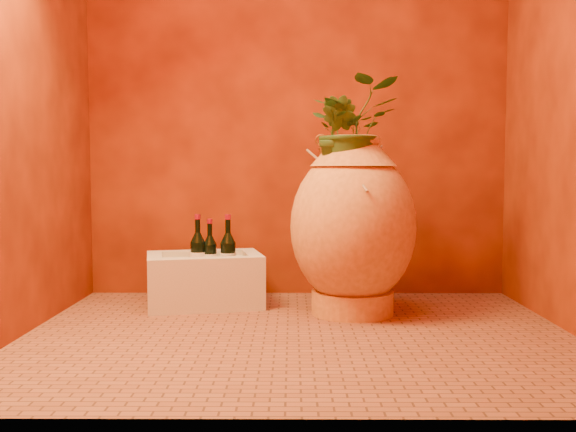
{
  "coord_description": "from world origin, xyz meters",
  "views": [
    {
      "loc": [
        -0.03,
        -2.88,
        0.74
      ],
      "look_at": [
        -0.05,
        0.35,
        0.52
      ],
      "focal_mm": 40.0,
      "sensor_mm": 36.0,
      "label": 1
    }
  ],
  "objects_px": {
    "wine_bottle_c": "(228,256)",
    "wine_bottle_b": "(198,255)",
    "amphora": "(353,226)",
    "wall_tap": "(321,147)",
    "stone_basin": "(204,281)",
    "wine_bottle_a": "(210,256)"
  },
  "relations": [
    {
      "from": "wine_bottle_b",
      "to": "wine_bottle_c",
      "type": "distance_m",
      "value": 0.18
    },
    {
      "from": "wine_bottle_c",
      "to": "wall_tap",
      "type": "height_order",
      "value": "wall_tap"
    },
    {
      "from": "stone_basin",
      "to": "wine_bottle_b",
      "type": "bearing_deg",
      "value": -169.91
    },
    {
      "from": "wine_bottle_b",
      "to": "wall_tap",
      "type": "bearing_deg",
      "value": 22.97
    },
    {
      "from": "amphora",
      "to": "wine_bottle_a",
      "type": "distance_m",
      "value": 0.82
    },
    {
      "from": "wine_bottle_b",
      "to": "wine_bottle_c",
      "type": "xyz_separation_m",
      "value": [
        0.17,
        -0.04,
        0.0
      ]
    },
    {
      "from": "wine_bottle_a",
      "to": "wine_bottle_c",
      "type": "distance_m",
      "value": 0.12
    },
    {
      "from": "wall_tap",
      "to": "wine_bottle_a",
      "type": "bearing_deg",
      "value": -155.91
    },
    {
      "from": "stone_basin",
      "to": "wall_tap",
      "type": "bearing_deg",
      "value": 23.58
    },
    {
      "from": "wall_tap",
      "to": "stone_basin",
      "type": "bearing_deg",
      "value": -156.42
    },
    {
      "from": "wine_bottle_c",
      "to": "wall_tap",
      "type": "xyz_separation_m",
      "value": [
        0.52,
        0.33,
        0.6
      ]
    },
    {
      "from": "amphora",
      "to": "wine_bottle_b",
      "type": "height_order",
      "value": "amphora"
    },
    {
      "from": "wine_bottle_c",
      "to": "wine_bottle_b",
      "type": "bearing_deg",
      "value": 166.7
    },
    {
      "from": "stone_basin",
      "to": "wine_bottle_a",
      "type": "bearing_deg",
      "value": 12.6
    },
    {
      "from": "wine_bottle_b",
      "to": "wine_bottle_c",
      "type": "relative_size",
      "value": 1.0
    },
    {
      "from": "wall_tap",
      "to": "amphora",
      "type": "bearing_deg",
      "value": -73.44
    },
    {
      "from": "stone_basin",
      "to": "wall_tap",
      "type": "relative_size",
      "value": 4.29
    },
    {
      "from": "wine_bottle_b",
      "to": "wine_bottle_c",
      "type": "height_order",
      "value": "wine_bottle_c"
    },
    {
      "from": "amphora",
      "to": "wine_bottle_b",
      "type": "xyz_separation_m",
      "value": [
        -0.83,
        0.19,
        -0.18
      ]
    },
    {
      "from": "wine_bottle_c",
      "to": "stone_basin",
      "type": "bearing_deg",
      "value": 161.34
    },
    {
      "from": "amphora",
      "to": "wine_bottle_b",
      "type": "relative_size",
      "value": 2.66
    },
    {
      "from": "wine_bottle_c",
      "to": "wall_tap",
      "type": "bearing_deg",
      "value": 32.66
    }
  ]
}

